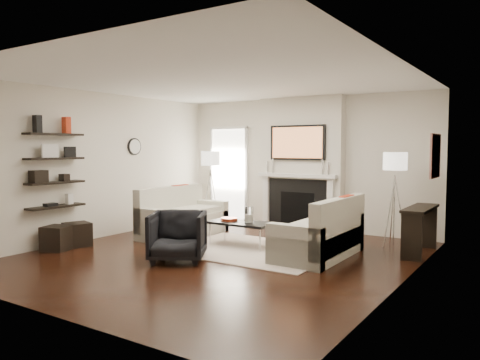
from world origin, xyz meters
The scene contains 71 objects.
room_envelope centered at (0.00, 0.00, 1.35)m, with size 6.00×6.00×6.00m.
chimney_breast centered at (0.00, 2.88, 1.35)m, with size 1.80×0.25×2.70m, color silver.
fireplace_surround centered at (0.00, 2.74, 0.52)m, with size 1.30×0.02×1.04m, color black.
firebox centered at (0.00, 2.73, 0.45)m, with size 0.75×0.02×0.65m, color black.
mantel_pilaster_l centered at (-0.72, 2.71, 0.55)m, with size 0.12×0.08×1.10m, color white.
mantel_pilaster_r centered at (0.72, 2.71, 0.55)m, with size 0.12×0.08×1.10m, color white.
mantel_shelf centered at (0.00, 2.69, 1.12)m, with size 1.70×0.18×0.07m, color white.
tv_body centered at (0.00, 2.71, 1.78)m, with size 1.20×0.06×0.70m, color black.
tv_screen centered at (0.00, 2.68, 1.78)m, with size 1.10×0.01×0.62m, color #BF723F.
candlestick_l_tall centered at (-0.55, 2.70, 1.30)m, with size 0.04×0.04×0.30m, color silver.
candlestick_l_short centered at (-0.68, 2.70, 1.27)m, with size 0.04×0.04×0.24m, color silver.
candlestick_r_tall centered at (0.55, 2.70, 1.30)m, with size 0.04×0.04×0.30m, color silver.
candlestick_r_short centered at (0.68, 2.70, 1.27)m, with size 0.04×0.04×0.24m, color silver.
hallway_panel centered at (-1.85, 2.98, 1.05)m, with size 0.90×0.02×2.10m, color white.
door_trim_l centered at (-2.33, 2.96, 1.05)m, with size 0.06×0.06×2.16m, color white.
door_trim_r centered at (-1.37, 2.96, 1.05)m, with size 0.06×0.06×2.16m, color white.
door_trim_top centered at (-1.85, 2.96, 2.13)m, with size 1.02×0.06×0.06m, color white.
rug centered at (0.22, 0.65, 0.01)m, with size 2.60×2.00×0.01m, color beige.
loveseat_left_base centered at (-1.55, 1.01, 0.21)m, with size 0.85×1.80×0.42m, color beige.
loveseat_left_back centered at (-1.89, 1.01, 0.53)m, with size 0.18×1.80×0.80m, color beige.
loveseat_left_arm_n centered at (-1.55, 0.20, 0.30)m, with size 0.85×0.18×0.60m, color beige.
loveseat_left_arm_s centered at (-1.55, 1.82, 0.30)m, with size 0.85×0.18×0.60m, color beige.
loveseat_left_cushion centered at (-1.50, 1.01, 0.47)m, with size 0.63×1.44×0.10m, color beige.
pillow_left_orange centered at (-1.89, 1.31, 0.73)m, with size 0.10×0.42×0.42m, color red.
pillow_left_charcoal centered at (-1.89, 0.71, 0.72)m, with size 0.10×0.40×0.40m, color black.
loveseat_right_base centered at (1.29, 0.84, 0.21)m, with size 0.85×1.80×0.42m, color beige.
loveseat_right_back centered at (1.62, 0.84, 0.53)m, with size 0.18×1.80×0.80m, color beige.
loveseat_right_arm_n centered at (1.29, 0.03, 0.30)m, with size 0.85×0.18×0.60m, color beige.
loveseat_right_arm_s centered at (1.29, 1.65, 0.30)m, with size 0.85×0.18×0.60m, color beige.
loveseat_right_cushion centered at (1.24, 0.84, 0.47)m, with size 0.63×1.44×0.10m, color beige.
pillow_right_orange centered at (1.62, 1.14, 0.73)m, with size 0.10×0.42×0.42m, color red.
pillow_right_charcoal centered at (1.62, 0.54, 0.72)m, with size 0.10×0.40×0.40m, color black.
coffee_table centered at (-0.11, 0.80, 0.40)m, with size 1.10×0.55×0.04m, color black.
coffee_leg_nw centered at (-0.61, 0.58, 0.19)m, with size 0.02×0.02×0.38m, color silver.
coffee_leg_ne centered at (0.39, 0.58, 0.19)m, with size 0.02×0.02×0.38m, color silver.
coffee_leg_sw centered at (-0.61, 1.02, 0.19)m, with size 0.02×0.02×0.38m, color silver.
coffee_leg_se centered at (0.39, 1.02, 0.19)m, with size 0.02×0.02×0.38m, color silver.
hurricane_glass centered at (0.04, 0.80, 0.56)m, with size 0.15×0.15×0.26m, color white.
hurricane_candle centered at (0.04, 0.80, 0.50)m, with size 0.09×0.09×0.14m, color white.
copper_bowl centered at (-0.36, 0.80, 0.45)m, with size 0.29×0.29×0.05m, color #A4341B.
armchair centered at (-0.34, -0.57, 0.40)m, with size 0.79×0.74×0.81m, color black.
lamp_left_post centered at (-1.85, 2.27, 0.60)m, with size 0.02×0.02×1.20m, color silver.
lamp_left_shade centered at (-1.85, 2.27, 1.45)m, with size 0.40×0.40×0.30m, color white.
lamp_left_leg_a centered at (-1.74, 2.27, 0.60)m, with size 0.02×0.02×1.25m, color silver.
lamp_left_leg_b centered at (-1.91, 2.37, 0.60)m, with size 0.02×0.02×1.25m, color silver.
lamp_left_leg_c centered at (-1.91, 2.18, 0.60)m, with size 0.02×0.02×1.25m, color silver.
lamp_right_post centered at (2.05, 2.28, 0.60)m, with size 0.02×0.02×1.20m, color silver.
lamp_right_shade centered at (2.05, 2.28, 1.45)m, with size 0.40×0.40×0.30m, color white.
lamp_right_leg_a centered at (2.16, 2.28, 0.60)m, with size 0.02×0.02×1.25m, color silver.
lamp_right_leg_b centered at (2.00, 2.38, 0.60)m, with size 0.02×0.02×1.25m, color silver.
lamp_right_leg_c centered at (1.99, 2.19, 0.60)m, with size 0.02×0.02×1.25m, color silver.
console_top centered at (2.57, 1.85, 0.73)m, with size 0.35×1.20×0.04m, color black.
console_leg_n centered at (2.57, 1.30, 0.35)m, with size 0.30×0.04×0.71m, color black.
console_leg_s centered at (2.57, 2.40, 0.35)m, with size 0.30×0.04×0.71m, color black.
wall_art centered at (2.73, 2.05, 1.55)m, with size 0.03×0.70×0.70m, color #AE6857.
shelf_bottom centered at (-2.62, -1.00, 0.70)m, with size 0.25×1.00×0.04m, color black.
shelf_lower centered at (-2.62, -1.00, 1.10)m, with size 0.25×1.00×0.04m, color black.
shelf_upper centered at (-2.62, -1.00, 1.50)m, with size 0.25×1.00×0.04m, color black.
shelf_top centered at (-2.62, -1.00, 1.90)m, with size 0.25×1.00×0.04m, color black.
decor_magfile_a centered at (-2.62, -1.30, 2.06)m, with size 0.12×0.10×0.28m, color black.
decor_magfile_b centered at (-2.62, -0.76, 2.06)m, with size 0.12×0.10×0.28m, color red.
decor_frame_a centered at (-2.62, -1.09, 1.63)m, with size 0.04×0.30×0.22m, color white.
decor_frame_b centered at (-2.62, -0.70, 1.61)m, with size 0.04×0.22×0.18m, color black.
decor_wine_rack centered at (-2.62, -1.31, 1.22)m, with size 0.18×0.25×0.20m, color black.
decor_box_small centered at (-2.62, -0.83, 1.18)m, with size 0.15×0.12×0.12m, color black.
decor_books centered at (-2.62, -1.10, 0.74)m, with size 0.14×0.20×0.05m, color black.
decor_box_tall centered at (-2.62, -0.74, 0.81)m, with size 0.10×0.10×0.18m, color white.
clock_rim centered at (-2.73, 0.90, 1.70)m, with size 0.34×0.34×0.04m, color black.
clock_face centered at (-2.71, 0.90, 1.70)m, with size 0.29×0.29×0.01m, color white.
ottoman_near centered at (-2.47, -0.71, 0.20)m, with size 0.40×0.40×0.40m, color black.
ottoman_far centered at (-2.47, -1.10, 0.20)m, with size 0.40×0.40×0.40m, color black.
Camera 1 is at (4.18, -5.80, 1.68)m, focal length 35.00 mm.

